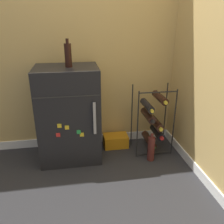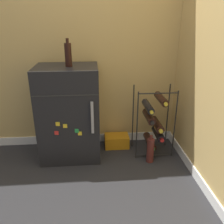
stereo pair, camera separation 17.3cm
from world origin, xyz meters
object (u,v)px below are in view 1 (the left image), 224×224
Objects in this scene: wine_rack at (153,120)px; fridge_top_bottle at (68,55)px; loose_bottle_floor at (151,149)px; mini_fridge at (69,114)px; soda_box at (116,141)px.

fridge_top_bottle is at bearing 179.61° from wine_rack.
loose_bottle_floor is (-0.07, -0.19, -0.22)m from wine_rack.
soda_box is (0.48, 0.12, -0.39)m from mini_fridge.
fridge_top_bottle is at bearing -21.45° from mini_fridge.
fridge_top_bottle is (-0.45, -0.13, 0.96)m from soda_box.
soda_box is 1.07× the size of fridge_top_bottle.
wine_rack reaches higher than soda_box.
wine_rack is 0.48m from soda_box.
fridge_top_bottle is 1.18m from loose_bottle_floor.
wine_rack is at bearing 69.85° from loose_bottle_floor.
fridge_top_bottle reaches higher than wine_rack.
mini_fridge is 3.20× the size of loose_bottle_floor.
wine_rack is at bearing -20.28° from soda_box.
fridge_top_bottle is (0.03, -0.01, 0.56)m from mini_fridge.
mini_fridge is 3.52× the size of soda_box.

